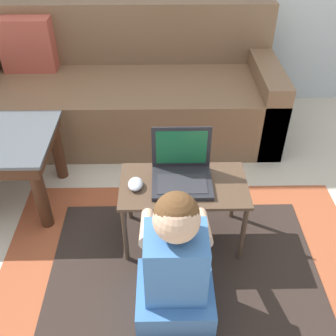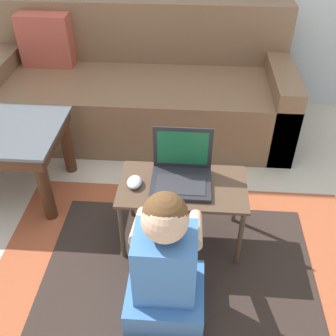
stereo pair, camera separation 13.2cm
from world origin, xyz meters
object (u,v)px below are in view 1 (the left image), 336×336
at_px(couch, 124,92).
at_px(person_seated, 176,265).
at_px(laptop, 182,174).
at_px(laptop_desk, 183,191).
at_px(computer_mouse, 135,184).

relative_size(couch, person_seated, 3.12).
bearing_deg(laptop, laptop_desk, -72.63).
relative_size(laptop, computer_mouse, 2.97).
relative_size(laptop_desk, person_seated, 0.92).
bearing_deg(computer_mouse, laptop_desk, 3.93).
bearing_deg(computer_mouse, person_seated, -65.74).
bearing_deg(couch, laptop, -71.72).
distance_m(laptop_desk, computer_mouse, 0.24).
distance_m(laptop_desk, person_seated, 0.41).
xyz_separation_m(laptop_desk, computer_mouse, (-0.23, -0.02, 0.06)).
height_order(couch, computer_mouse, couch).
height_order(couch, laptop, couch).
bearing_deg(person_seated, couch, 101.75).
xyz_separation_m(laptop_desk, laptop, (-0.01, 0.03, 0.09)).
xyz_separation_m(laptop_desk, person_seated, (-0.05, -0.41, -0.03)).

